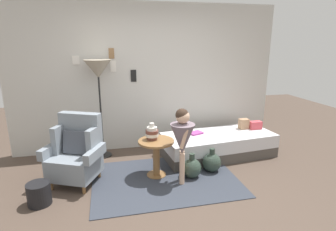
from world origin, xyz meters
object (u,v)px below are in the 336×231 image
Objects in this scene: floor_lamp at (98,72)px; demijohn_near at (192,168)px; armchair at (77,152)px; side_table at (156,151)px; book_on_daybed at (196,133)px; person_child at (182,137)px; daybed at (218,145)px; vase_striped at (152,133)px; demijohn_far at (212,162)px; magazine_basket at (39,194)px.

demijohn_near is at bearing -40.93° from floor_lamp.
side_table is (1.12, -0.09, -0.05)m from armchair.
book_on_daybed is at bearing 35.97° from side_table.
floor_lamp reaches higher than armchair.
side_table is 0.52m from person_child.
book_on_daybed is (-0.39, 0.09, 0.22)m from daybed.
demijohn_far is at bearing -7.11° from vase_striped.
daybed is 1.19× the size of floor_lamp.
magazine_basket is at bearing -164.98° from side_table.
floor_lamp is at bearing 131.70° from person_child.
daybed is 3.54× the size of side_table.
daybed is 5.28× the size of demijohn_near.
demijohn_far reaches higher than demijohn_near.
book_on_daybed is (1.57, -0.35, -1.04)m from floor_lamp.
floor_lamp is 1.80m from person_child.
floor_lamp is at bearing 60.36° from magazine_basket.
magazine_basket is at bearing -129.81° from armchair.
book_on_daybed is (0.85, 0.52, -0.24)m from vase_striped.
person_child is (0.31, -0.29, 0.30)m from side_table.
vase_striped reaches higher than demijohn_near.
person_child is at bearing -14.75° from armchair.
floor_lamp is at bearing 148.80° from demijohn_far.
side_table is 1.49× the size of demijohn_near.
person_child is 1.93m from magazine_basket.
book_on_daybed is 0.69m from demijohn_far.
demijohn_far is at bearing -121.54° from daybed.
book_on_daybed is at bearing 60.55° from person_child.
person_child is (0.36, -0.34, 0.03)m from vase_striped.
side_table is at bearing -50.70° from vase_striped.
demijohn_far is (-0.33, -0.54, -0.05)m from daybed.
demijohn_far is at bearing -85.41° from book_on_daybed.
demijohn_far reaches higher than magazine_basket.
vase_striped is 0.50m from person_child.
demijohn_near is at bearing -136.42° from daybed.
vase_striped is 1.64m from magazine_basket.
person_child reaches higher than side_table.
magazine_basket is (-2.39, -0.36, -0.01)m from demijohn_far.
floor_lamp reaches higher than demijohn_near.
demijohn_near is (-0.69, -0.66, -0.05)m from daybed.
book_on_daybed reaches higher than magazine_basket.
side_table is at bearing 15.02° from magazine_basket.
book_on_daybed is (0.80, 0.58, 0.02)m from side_table.
person_child reaches higher than vase_striped.
floor_lamp reaches higher than daybed.
daybed reaches higher than magazine_basket.
person_child is (1.08, -1.22, -0.77)m from floor_lamp.
magazine_basket is (-1.49, -0.47, -0.52)m from vase_striped.
vase_striped is 0.15× the size of floor_lamp.
floor_lamp is (-0.72, 0.87, 0.80)m from vase_striped.
daybed is at bearing 18.35° from magazine_basket.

